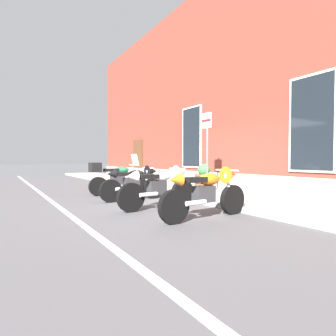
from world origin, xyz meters
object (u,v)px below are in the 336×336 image
motorcycle_white_sport (161,185)px  barrel_planter (204,180)px  motorcycle_black_sport (135,181)px  parking_sign (207,141)px  motorcycle_green_touring (116,178)px  motorcycle_orange_sport (209,190)px

motorcycle_white_sport → barrel_planter: size_ratio=2.39×
motorcycle_black_sport → barrel_planter: size_ratio=2.22×
parking_sign → motorcycle_green_touring: bearing=-141.3°
barrel_planter → motorcycle_green_touring: bearing=-124.7°
motorcycle_green_touring → motorcycle_orange_sport: bearing=2.6°
motorcycle_orange_sport → barrel_planter: (-2.72, 2.20, -0.05)m
motorcycle_black_sport → parking_sign: parking_sign is taller
motorcycle_orange_sport → parking_sign: parking_sign is taller
motorcycle_black_sport → motorcycle_orange_sport: size_ratio=0.92×
motorcycle_orange_sport → barrel_planter: bearing=141.0°
motorcycle_green_touring → motorcycle_white_sport: bearing=-0.4°
motorcycle_white_sport → motorcycle_orange_sport: size_ratio=0.98×
motorcycle_green_touring → barrel_planter: motorcycle_green_touring is taller
motorcycle_green_touring → motorcycle_black_sport: motorcycle_green_touring is taller
motorcycle_green_touring → motorcycle_white_sport: (2.94, -0.02, -0.01)m
motorcycle_orange_sport → parking_sign: bearing=139.5°
motorcycle_white_sport → barrel_planter: bearing=117.7°
motorcycle_orange_sport → parking_sign: 2.87m
motorcycle_black_sport → motorcycle_orange_sport: (2.94, 0.19, 0.01)m
motorcycle_green_touring → motorcycle_orange_sport: size_ratio=0.95×
motorcycle_white_sport → motorcycle_orange_sport: bearing=8.8°
motorcycle_black_sport → motorcycle_orange_sport: bearing=3.6°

